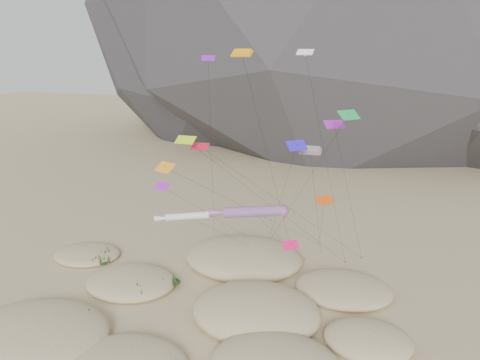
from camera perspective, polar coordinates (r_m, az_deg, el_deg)
name	(u,v)px	position (r m, az deg, el deg)	size (l,w,h in m)	color
ground	(209,333)	(52.38, -3.85, -18.07)	(500.00, 500.00, 0.00)	#CCB789
dunes	(208,302)	(56.21, -3.94, -14.67)	(49.52, 38.06, 4.26)	#CCB789
dune_grass	(217,306)	(55.20, -2.81, -15.12)	(40.83, 27.47, 1.48)	black
kite_stakes	(286,249)	(71.66, 5.62, -8.34)	(21.97, 6.24, 0.30)	#3F2D1E
rainbow_tube_kite	(250,212)	(53.62, 1.26, -3.89)	(9.23, 18.63, 12.19)	#FF381A
white_tube_kite	(185,216)	(55.16, -6.76, -4.44)	(9.69, 16.27, 10.94)	silver
orange_parafoil	(243,57)	(54.26, 0.35, 14.76)	(4.00, 17.02, 29.19)	orange
multi_parafoil	(311,152)	(53.78, 8.60, 3.42)	(2.50, 13.30, 18.54)	#FF1A28
delta_kites	(256,150)	(55.06, 1.98, 3.69)	(25.26, 22.23, 29.14)	#B9E518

